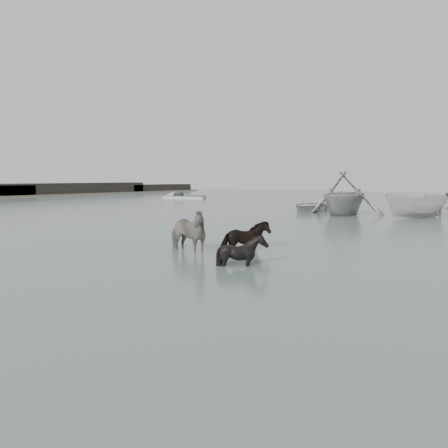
{
  "coord_description": "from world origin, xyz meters",
  "views": [
    {
      "loc": [
        7.31,
        -10.15,
        2.45
      ],
      "look_at": [
        -0.99,
        0.78,
        1.0
      ],
      "focal_mm": 35.0,
      "sensor_mm": 36.0,
      "label": 1
    }
  ],
  "objects": [
    {
      "name": "ground",
      "position": [
        0.0,
        0.0,
        0.0
      ],
      "size": [
        140.0,
        140.0,
        0.0
      ],
      "primitive_type": "plane",
      "color": "#53635D",
      "rests_on": "ground"
    },
    {
      "name": "pony_black",
      "position": [
        0.43,
        -0.25,
        0.64
      ],
      "size": [
        1.2,
        1.08,
        1.27
      ],
      "primitive_type": "imported",
      "rotation": [
        0.0,
        0.0,
        1.52
      ],
      "color": "black",
      "rests_on": "ground"
    },
    {
      "name": "skiff_far",
      "position": [
        -2.55,
        44.36,
        0.38
      ],
      "size": [
        5.03,
        5.57,
        0.75
      ],
      "primitive_type": null,
      "rotation": [
        0.0,
        0.0,
        0.87
      ],
      "color": "#999B98",
      "rests_on": "ground"
    },
    {
      "name": "pony_dark",
      "position": [
        -1.01,
        2.05,
        0.7
      ],
      "size": [
        1.45,
        1.6,
        1.4
      ],
      "primitive_type": "imported",
      "rotation": [
        0.0,
        0.0,
        1.37
      ],
      "color": "black",
      "rests_on": "ground"
    },
    {
      "name": "pony_pinto",
      "position": [
        -2.38,
        0.53,
        0.85
      ],
      "size": [
        2.12,
        1.19,
        1.7
      ],
      "primitive_type": "imported",
      "rotation": [
        0.0,
        0.0,
        1.43
      ],
      "color": "black",
      "rests_on": "ground"
    },
    {
      "name": "boat_small",
      "position": [
        0.56,
        18.33,
        0.83
      ],
      "size": [
        3.94,
        4.4,
        1.67
      ],
      "primitive_type": "imported",
      "rotation": [
        0.0,
        0.0,
        -0.66
      ],
      "color": "beige",
      "rests_on": "ground"
    },
    {
      "name": "rowboat_trail",
      "position": [
        -3.86,
        17.87,
        1.52
      ],
      "size": [
        5.35,
        6.08,
        3.04
      ],
      "primitive_type": "imported",
      "rotation": [
        0.0,
        0.0,
        3.21
      ],
      "color": "#9FA19E",
      "rests_on": "ground"
    },
    {
      "name": "skiff_mid",
      "position": [
        -0.78,
        30.9,
        0.38
      ],
      "size": [
        3.8,
        4.82,
        0.75
      ],
      "primitive_type": null,
      "rotation": [
        0.0,
        0.0,
        -1.02
      ],
      "color": "gray",
      "rests_on": "ground"
    },
    {
      "name": "rowboat_lead",
      "position": [
        -7.22,
        19.88,
        0.49
      ],
      "size": [
        3.63,
        4.91,
        0.98
      ],
      "primitive_type": "imported",
      "rotation": [
        0.0,
        0.0,
        0.05
      ],
      "color": "silver",
      "rests_on": "ground"
    },
    {
      "name": "skiff_outer",
      "position": [
        -27.23,
        28.0,
        0.38
      ],
      "size": [
        6.39,
        3.88,
        0.75
      ],
      "primitive_type": null,
      "rotation": [
        0.0,
        0.0,
        3.54
      ],
      "color": "beige",
      "rests_on": "ground"
    }
  ]
}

